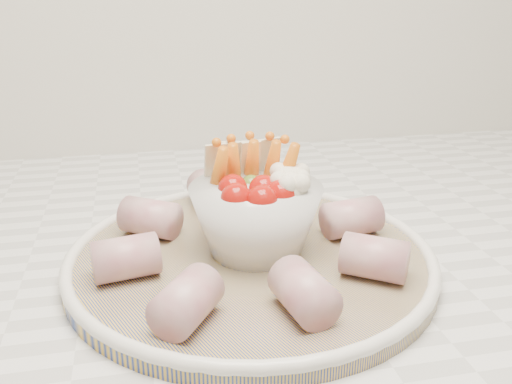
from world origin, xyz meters
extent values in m
cube|color=silver|center=(0.00, 1.45, 0.90)|extent=(2.04, 0.62, 0.04)
cylinder|color=navy|center=(-0.13, 1.34, 0.93)|extent=(0.46, 0.46, 0.01)
torus|color=silver|center=(-0.13, 1.34, 0.94)|extent=(0.35, 0.35, 0.01)
sphere|color=#A5110A|center=(-0.14, 1.33, 1.00)|extent=(0.03, 0.03, 0.03)
sphere|color=#A5110A|center=(-0.12, 1.32, 1.00)|extent=(0.03, 0.03, 0.03)
sphere|color=#A5110A|center=(-0.10, 1.33, 1.00)|extent=(0.03, 0.03, 0.03)
sphere|color=#A5110A|center=(-0.14, 1.35, 1.00)|extent=(0.03, 0.03, 0.03)
sphere|color=#A5110A|center=(-0.11, 1.34, 1.00)|extent=(0.03, 0.03, 0.03)
sphere|color=#A5110A|center=(-0.10, 1.35, 1.00)|extent=(0.03, 0.03, 0.03)
sphere|color=#517326|center=(-0.12, 1.37, 1.00)|extent=(0.02, 0.02, 0.02)
cone|color=orange|center=(-0.14, 1.38, 1.01)|extent=(0.03, 0.04, 0.06)
cone|color=orange|center=(-0.12, 1.38, 1.01)|extent=(0.02, 0.04, 0.06)
cone|color=orange|center=(-0.10, 1.38, 1.01)|extent=(0.02, 0.04, 0.06)
cone|color=orange|center=(-0.15, 1.37, 1.01)|extent=(0.03, 0.04, 0.06)
cone|color=orange|center=(-0.09, 1.36, 1.01)|extent=(0.03, 0.04, 0.06)
sphere|color=white|center=(-0.09, 1.36, 1.00)|extent=(0.03, 0.03, 0.03)
sphere|color=white|center=(-0.09, 1.33, 1.00)|extent=(0.03, 0.03, 0.03)
cube|color=beige|center=(-0.13, 1.39, 1.01)|extent=(0.04, 0.02, 0.05)
cube|color=beige|center=(-0.11, 1.39, 1.01)|extent=(0.04, 0.02, 0.05)
cube|color=beige|center=(-0.14, 1.39, 1.01)|extent=(0.04, 0.02, 0.05)
cylinder|color=#A74C5C|center=(-0.02, 1.36, 0.95)|extent=(0.06, 0.05, 0.04)
cylinder|color=#A74C5C|center=(-0.06, 1.44, 0.95)|extent=(0.06, 0.07, 0.04)
cylinder|color=#A74C5C|center=(-0.15, 1.47, 0.95)|extent=(0.05, 0.06, 0.04)
cylinder|color=#A74C5C|center=(-0.22, 1.41, 0.95)|extent=(0.07, 0.06, 0.04)
cylinder|color=#A74C5C|center=(-0.24, 1.32, 0.95)|extent=(0.06, 0.05, 0.04)
cylinder|color=#A74C5C|center=(-0.20, 1.24, 0.95)|extent=(0.06, 0.07, 0.04)
cylinder|color=#A74C5C|center=(-0.11, 1.23, 0.95)|extent=(0.05, 0.06, 0.04)
cylinder|color=#A74C5C|center=(-0.03, 1.28, 0.95)|extent=(0.07, 0.06, 0.04)
camera|label=1|loc=(-0.22, 0.86, 1.19)|focal=40.00mm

